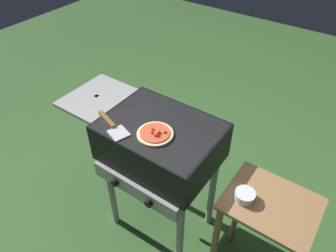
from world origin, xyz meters
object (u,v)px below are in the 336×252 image
object	(u,v)px
prep_table	(263,227)
spatula	(112,125)
grill	(158,144)
topping_bowl_near	(245,196)
pizza_pepperoni	(155,134)

from	to	relation	value
prep_table	spatula	bearing A→B (deg)	-169.88
grill	topping_bowl_near	world-z (taller)	grill
pizza_pepperoni	topping_bowl_near	world-z (taller)	pizza_pepperoni
grill	spatula	size ratio (longest dim) A/B	3.63
topping_bowl_near	spatula	bearing A→B (deg)	-172.44
pizza_pepperoni	prep_table	world-z (taller)	pizza_pepperoni
spatula	topping_bowl_near	xyz separation A→B (m)	(0.75, 0.10, -0.15)
grill	spatula	distance (m)	0.29
grill	spatula	bearing A→B (deg)	-142.44
pizza_pepperoni	spatula	xyz separation A→B (m)	(-0.23, -0.08, -0.00)
pizza_pepperoni	spatula	distance (m)	0.25
grill	topping_bowl_near	size ratio (longest dim) A/B	9.69
prep_table	topping_bowl_near	bearing A→B (deg)	-154.92
grill	pizza_pepperoni	distance (m)	0.17
spatula	topping_bowl_near	bearing A→B (deg)	7.56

